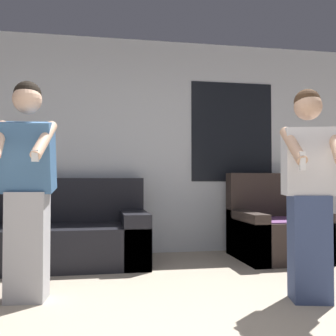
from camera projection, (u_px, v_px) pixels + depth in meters
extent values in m
cube|color=silver|center=(132.00, 146.00, 4.96)|extent=(6.86, 0.06, 2.70)
cube|color=black|center=(232.00, 132.00, 5.16)|extent=(1.10, 0.01, 1.30)
cube|color=black|center=(48.00, 246.00, 4.20)|extent=(2.11, 0.97, 0.43)
cube|color=black|center=(53.00, 200.00, 4.58)|extent=(2.11, 0.22, 0.51)
cube|color=black|center=(134.00, 237.00, 4.36)|extent=(0.28, 0.97, 0.57)
cube|color=#332823|center=(277.00, 239.00, 4.56)|extent=(0.92, 0.93, 0.46)
cube|color=#332823|center=(263.00, 195.00, 4.93)|extent=(0.92, 0.20, 0.55)
cube|color=#332823|center=(247.00, 236.00, 4.50)|extent=(0.18, 0.93, 0.56)
cube|color=#332823|center=(306.00, 234.00, 4.63)|extent=(0.18, 0.93, 0.56)
cube|color=#704275|center=(278.00, 220.00, 4.52)|extent=(0.78, 0.74, 0.01)
cube|color=#B2B2B7|center=(27.00, 246.00, 3.01)|extent=(0.31, 0.27, 0.83)
cube|color=#3D6693|center=(27.00, 157.00, 3.00)|extent=(0.42, 0.36, 0.56)
sphere|color=#DBAD8E|center=(27.00, 99.00, 2.99)|extent=(0.22, 0.22, 0.22)
sphere|color=black|center=(28.00, 95.00, 3.00)|extent=(0.21, 0.21, 0.21)
cylinder|color=#DBAD8E|center=(44.00, 140.00, 2.86)|extent=(0.17, 0.36, 0.31)
cube|color=white|center=(35.00, 156.00, 2.71)|extent=(0.05, 0.04, 0.08)
cube|color=#384770|center=(309.00, 248.00, 2.99)|extent=(0.33, 0.30, 0.80)
cube|color=silver|center=(309.00, 162.00, 3.01)|extent=(0.42, 0.31, 0.52)
sphere|color=tan|center=(308.00, 107.00, 3.02)|extent=(0.21, 0.21, 0.21)
sphere|color=#3D2819|center=(307.00, 102.00, 3.03)|extent=(0.20, 0.20, 0.20)
cylinder|color=tan|center=(293.00, 145.00, 2.87)|extent=(0.11, 0.36, 0.31)
cube|color=white|center=(302.00, 161.00, 2.72)|extent=(0.04, 0.04, 0.13)
cylinder|color=tan|center=(336.00, 145.00, 2.85)|extent=(0.21, 0.36, 0.31)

